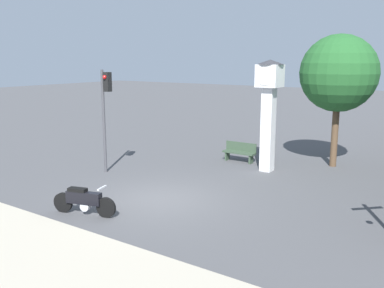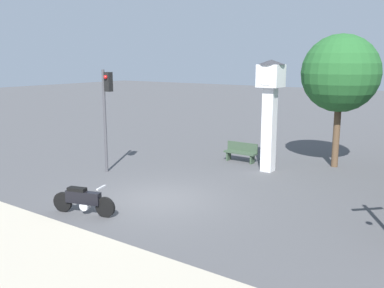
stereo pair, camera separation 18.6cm
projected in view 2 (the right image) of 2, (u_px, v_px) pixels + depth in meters
ground_plane at (159, 199)px, 14.97m from camera, size 120.00×120.00×0.00m
motorcycle at (83, 200)px, 13.45m from camera, size 2.12×0.79×0.96m
clock_tower at (270, 99)px, 18.13m from camera, size 1.14×1.14×4.80m
traffic_light at (107, 103)px, 17.98m from camera, size 0.50×0.35×4.39m
street_tree at (340, 74)px, 18.70m from camera, size 3.40×3.40×5.91m
bench at (241, 152)px, 20.35m from camera, size 1.60×0.44×0.92m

